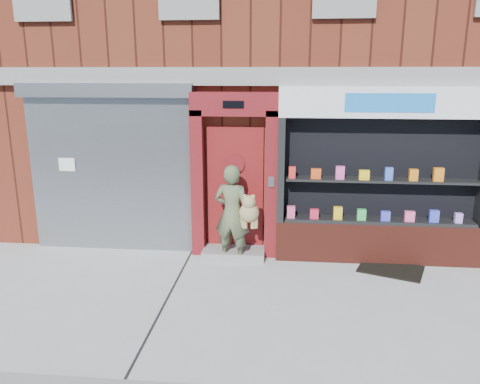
# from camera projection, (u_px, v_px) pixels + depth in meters

# --- Properties ---
(ground) EXTENTS (80.00, 80.00, 0.00)m
(ground) POSITION_uv_depth(u_px,v_px,m) (273.00, 304.00, 6.68)
(ground) COLOR #9E9E99
(ground) RESTS_ON ground
(building) EXTENTS (12.00, 8.16, 8.00)m
(building) POSITION_uv_depth(u_px,v_px,m) (282.00, 39.00, 11.47)
(building) COLOR #5C2215
(building) RESTS_ON ground
(shutter_bay) EXTENTS (3.10, 0.30, 3.04)m
(shutter_bay) POSITION_uv_depth(u_px,v_px,m) (110.00, 158.00, 8.39)
(shutter_bay) COLOR gray
(shutter_bay) RESTS_ON ground
(red_door_bay) EXTENTS (1.52, 0.58, 2.90)m
(red_door_bay) POSITION_uv_depth(u_px,v_px,m) (235.00, 176.00, 8.18)
(red_door_bay) COLOR #5C0F14
(red_door_bay) RESTS_ON ground
(pharmacy_bay) EXTENTS (3.50, 0.41, 3.00)m
(pharmacy_bay) POSITION_uv_depth(u_px,v_px,m) (380.00, 184.00, 7.93)
(pharmacy_bay) COLOR maroon
(pharmacy_bay) RESTS_ON ground
(woman) EXTENTS (0.82, 0.53, 1.72)m
(woman) POSITION_uv_depth(u_px,v_px,m) (234.00, 213.00, 8.02)
(woman) COLOR #535D3D
(woman) RESTS_ON ground
(doormat) EXTENTS (1.20, 1.02, 0.03)m
(doormat) POSITION_uv_depth(u_px,v_px,m) (391.00, 269.00, 7.85)
(doormat) COLOR black
(doormat) RESTS_ON ground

